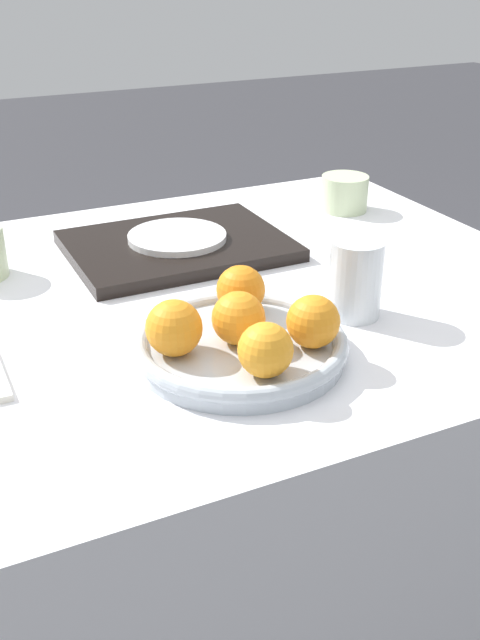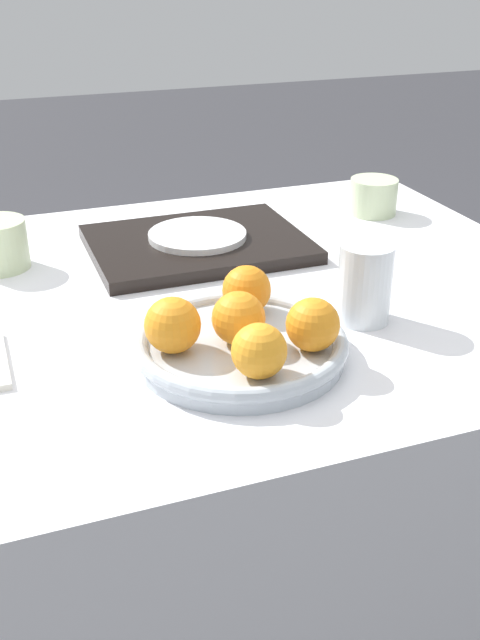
{
  "view_description": "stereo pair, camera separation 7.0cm",
  "coord_description": "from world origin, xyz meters",
  "px_view_note": "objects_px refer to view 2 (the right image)",
  "views": [
    {
      "loc": [
        -0.23,
        -0.89,
        1.21
      ],
      "look_at": [
        0.1,
        -0.2,
        0.83
      ],
      "focal_mm": 42.0,
      "sensor_mm": 36.0,
      "label": 1
    },
    {
      "loc": [
        -0.17,
        -0.92,
        1.21
      ],
      "look_at": [
        0.1,
        -0.2,
        0.83
      ],
      "focal_mm": 42.0,
      "sensor_mm": 36.0,
      "label": 2
    }
  ],
  "objects_px": {
    "orange_0": "(238,318)",
    "water_glass": "(365,283)",
    "fruit_platter": "(240,346)",
    "orange_3": "(247,290)",
    "cup_1": "(373,196)",
    "serving_tray": "(198,244)",
    "orange_2": "(313,325)",
    "side_plate": "(197,235)",
    "orange_4": "(173,325)",
    "orange_1": "(259,351)"
  },
  "relations": [
    {
      "from": "orange_0",
      "to": "water_glass",
      "type": "bearing_deg",
      "value": 11.85
    },
    {
      "from": "fruit_platter",
      "to": "orange_3",
      "type": "distance_m",
      "value": 0.09
    },
    {
      "from": "orange_0",
      "to": "cup_1",
      "type": "height_order",
      "value": "orange_0"
    },
    {
      "from": "orange_3",
      "to": "serving_tray",
      "type": "height_order",
      "value": "orange_3"
    },
    {
      "from": "orange_2",
      "to": "orange_3",
      "type": "distance_m",
      "value": 0.12
    },
    {
      "from": "side_plate",
      "to": "fruit_platter",
      "type": "bearing_deg",
      "value": -99.28
    },
    {
      "from": "orange_2",
      "to": "orange_4",
      "type": "distance_m",
      "value": 0.16
    },
    {
      "from": "orange_1",
      "to": "orange_2",
      "type": "distance_m",
      "value": 0.09
    },
    {
      "from": "water_glass",
      "to": "orange_2",
      "type": "bearing_deg",
      "value": -143.5
    },
    {
      "from": "orange_3",
      "to": "water_glass",
      "type": "bearing_deg",
      "value": -12.39
    },
    {
      "from": "orange_1",
      "to": "orange_4",
      "type": "xyz_separation_m",
      "value": [
        -0.07,
        0.09,
        0.0
      ]
    },
    {
      "from": "orange_1",
      "to": "orange_4",
      "type": "distance_m",
      "value": 0.11
    },
    {
      "from": "orange_1",
      "to": "water_glass",
      "type": "bearing_deg",
      "value": 31.63
    },
    {
      "from": "orange_1",
      "to": "orange_4",
      "type": "bearing_deg",
      "value": 129.57
    },
    {
      "from": "fruit_platter",
      "to": "orange_2",
      "type": "xyz_separation_m",
      "value": [
        0.07,
        -0.04,
        0.04
      ]
    },
    {
      "from": "orange_0",
      "to": "cup_1",
      "type": "xyz_separation_m",
      "value": [
        0.41,
        0.41,
        -0.02
      ]
    },
    {
      "from": "orange_0",
      "to": "orange_2",
      "type": "height_order",
      "value": "same"
    },
    {
      "from": "orange_1",
      "to": "side_plate",
      "type": "distance_m",
      "value": 0.43
    },
    {
      "from": "orange_0",
      "to": "serving_tray",
      "type": "bearing_deg",
      "value": 80.44
    },
    {
      "from": "orange_3",
      "to": "orange_4",
      "type": "distance_m",
      "value": 0.13
    },
    {
      "from": "orange_4",
      "to": "cup_1",
      "type": "relative_size",
      "value": 0.76
    },
    {
      "from": "water_glass",
      "to": "serving_tray",
      "type": "bearing_deg",
      "value": 112.24
    },
    {
      "from": "orange_0",
      "to": "orange_3",
      "type": "relative_size",
      "value": 1.02
    },
    {
      "from": "orange_1",
      "to": "cup_1",
      "type": "relative_size",
      "value": 0.71
    },
    {
      "from": "orange_4",
      "to": "side_plate",
      "type": "distance_m",
      "value": 0.37
    },
    {
      "from": "orange_1",
      "to": "serving_tray",
      "type": "relative_size",
      "value": 0.18
    },
    {
      "from": "orange_3",
      "to": "water_glass",
      "type": "height_order",
      "value": "water_glass"
    },
    {
      "from": "fruit_platter",
      "to": "orange_1",
      "type": "bearing_deg",
      "value": -95.28
    },
    {
      "from": "orange_0",
      "to": "orange_2",
      "type": "xyz_separation_m",
      "value": [
        0.07,
        -0.04,
        -0.0
      ]
    },
    {
      "from": "orange_3",
      "to": "side_plate",
      "type": "xyz_separation_m",
      "value": [
        0.02,
        0.28,
        -0.03
      ]
    },
    {
      "from": "orange_0",
      "to": "cup_1",
      "type": "bearing_deg",
      "value": 45.22
    },
    {
      "from": "orange_2",
      "to": "water_glass",
      "type": "xyz_separation_m",
      "value": [
        0.11,
        0.08,
        -0.0
      ]
    },
    {
      "from": "orange_2",
      "to": "serving_tray",
      "type": "height_order",
      "value": "orange_2"
    },
    {
      "from": "water_glass",
      "to": "serving_tray",
      "type": "relative_size",
      "value": 0.31
    },
    {
      "from": "fruit_platter",
      "to": "water_glass",
      "type": "xyz_separation_m",
      "value": [
        0.18,
        0.04,
        0.04
      ]
    },
    {
      "from": "orange_4",
      "to": "serving_tray",
      "type": "bearing_deg",
      "value": 68.4
    },
    {
      "from": "fruit_platter",
      "to": "water_glass",
      "type": "height_order",
      "value": "water_glass"
    },
    {
      "from": "orange_1",
      "to": "orange_3",
      "type": "bearing_deg",
      "value": 74.15
    },
    {
      "from": "serving_tray",
      "to": "cup_1",
      "type": "relative_size",
      "value": 3.94
    },
    {
      "from": "orange_0",
      "to": "water_glass",
      "type": "relative_size",
      "value": 0.6
    },
    {
      "from": "fruit_platter",
      "to": "orange_0",
      "type": "relative_size",
      "value": 4.05
    },
    {
      "from": "orange_0",
      "to": "orange_2",
      "type": "relative_size",
      "value": 1.01
    },
    {
      "from": "orange_0",
      "to": "orange_4",
      "type": "bearing_deg",
      "value": 174.69
    },
    {
      "from": "orange_0",
      "to": "orange_3",
      "type": "bearing_deg",
      "value": 62.61
    },
    {
      "from": "orange_1",
      "to": "water_glass",
      "type": "height_order",
      "value": "water_glass"
    },
    {
      "from": "fruit_platter",
      "to": "orange_1",
      "type": "height_order",
      "value": "orange_1"
    },
    {
      "from": "orange_0",
      "to": "water_glass",
      "type": "xyz_separation_m",
      "value": [
        0.19,
        0.04,
        -0.0
      ]
    },
    {
      "from": "water_glass",
      "to": "orange_1",
      "type": "bearing_deg",
      "value": -148.37
    },
    {
      "from": "orange_0",
      "to": "serving_tray",
      "type": "height_order",
      "value": "orange_0"
    },
    {
      "from": "orange_0",
      "to": "water_glass",
      "type": "distance_m",
      "value": 0.19
    }
  ]
}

